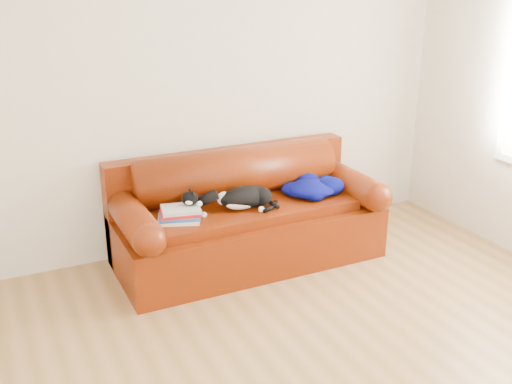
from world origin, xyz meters
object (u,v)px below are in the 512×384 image
book_stack (180,214)px  cat (244,198)px  blanket (313,187)px  sofa_base (248,233)px

book_stack → cat: 0.53m
book_stack → blanket: blanket is taller
sofa_base → blanket: 0.65m
book_stack → sofa_base: bearing=9.9°
sofa_base → cat: (-0.07, -0.09, 0.34)m
sofa_base → blanket: bearing=-6.5°
book_stack → cat: cat is taller
cat → blanket: (0.63, 0.02, -0.02)m
cat → book_stack: bearing=-156.8°
book_stack → blanket: 1.16m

